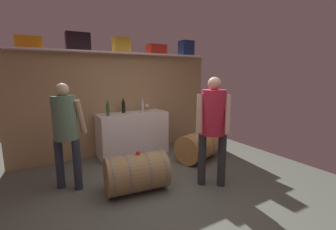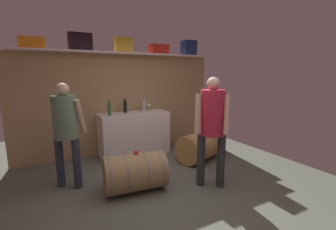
{
  "view_description": "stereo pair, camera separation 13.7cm",
  "coord_description": "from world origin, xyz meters",
  "px_view_note": "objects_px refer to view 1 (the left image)",
  "views": [
    {
      "loc": [
        -1.69,
        -2.64,
        1.77
      ],
      "look_at": [
        0.37,
        0.84,
        1.04
      ],
      "focal_mm": 24.76,
      "sensor_mm": 36.0,
      "label": 1
    },
    {
      "loc": [
        -1.57,
        -2.71,
        1.77
      ],
      "look_at": [
        0.37,
        0.84,
        1.04
      ],
      "focal_mm": 24.76,
      "sensor_mm": 36.0,
      "label": 2
    }
  ],
  "objects_px": {
    "work_cabinet": "(133,134)",
    "toolcase_black": "(78,42)",
    "toolcase_red": "(157,49)",
    "wine_barrel_near": "(137,173)",
    "wine_glass": "(147,106)",
    "wine_barrel_far": "(199,146)",
    "wine_bottle_green": "(108,109)",
    "tasting_cup": "(138,153)",
    "visitor_tasting": "(213,121)",
    "wine_bottle_dark": "(123,106)",
    "toolcase_yellow": "(121,45)",
    "toolcase_orange": "(29,42)",
    "toolcase_navy": "(186,48)",
    "winemaker_pouring": "(66,126)",
    "wine_bottle_clear": "(143,106)"
  },
  "relations": [
    {
      "from": "wine_barrel_far",
      "to": "tasting_cup",
      "type": "xyz_separation_m",
      "value": [
        -1.57,
        -0.54,
        0.3
      ]
    },
    {
      "from": "toolcase_black",
      "to": "toolcase_yellow",
      "type": "distance_m",
      "value": 0.85
    },
    {
      "from": "toolcase_red",
      "to": "wine_barrel_far",
      "type": "xyz_separation_m",
      "value": [
        0.32,
        -1.19,
        -2.0
      ]
    },
    {
      "from": "tasting_cup",
      "to": "toolcase_navy",
      "type": "bearing_deg",
      "value": 40.08
    },
    {
      "from": "toolcase_orange",
      "to": "tasting_cup",
      "type": "relative_size",
      "value": 6.68
    },
    {
      "from": "wine_bottle_dark",
      "to": "winemaker_pouring",
      "type": "bearing_deg",
      "value": -141.18
    },
    {
      "from": "work_cabinet",
      "to": "toolcase_black",
      "type": "bearing_deg",
      "value": 168.23
    },
    {
      "from": "toolcase_red",
      "to": "toolcase_yellow",
      "type": "bearing_deg",
      "value": 177.64
    },
    {
      "from": "toolcase_black",
      "to": "toolcase_navy",
      "type": "xyz_separation_m",
      "value": [
        2.5,
        0.0,
        0.01
      ]
    },
    {
      "from": "work_cabinet",
      "to": "wine_bottle_green",
      "type": "distance_m",
      "value": 0.82
    },
    {
      "from": "toolcase_red",
      "to": "visitor_tasting",
      "type": "xyz_separation_m",
      "value": [
        -0.18,
        -2.16,
        -1.25
      ]
    },
    {
      "from": "toolcase_yellow",
      "to": "work_cabinet",
      "type": "relative_size",
      "value": 0.23
    },
    {
      "from": "wine_barrel_near",
      "to": "work_cabinet",
      "type": "bearing_deg",
      "value": 76.71
    },
    {
      "from": "wine_glass",
      "to": "wine_barrel_far",
      "type": "bearing_deg",
      "value": -61.91
    },
    {
      "from": "toolcase_navy",
      "to": "visitor_tasting",
      "type": "relative_size",
      "value": 0.2
    },
    {
      "from": "wine_bottle_dark",
      "to": "wine_barrel_near",
      "type": "distance_m",
      "value": 1.86
    },
    {
      "from": "wine_bottle_green",
      "to": "winemaker_pouring",
      "type": "distance_m",
      "value": 1.23
    },
    {
      "from": "wine_bottle_dark",
      "to": "visitor_tasting",
      "type": "distance_m",
      "value": 2.18
    },
    {
      "from": "toolcase_navy",
      "to": "tasting_cup",
      "type": "xyz_separation_m",
      "value": [
        -2.06,
        -1.73,
        -1.77
      ]
    },
    {
      "from": "toolcase_orange",
      "to": "toolcase_yellow",
      "type": "relative_size",
      "value": 1.23
    },
    {
      "from": "wine_bottle_clear",
      "to": "tasting_cup",
      "type": "bearing_deg",
      "value": -116.86
    },
    {
      "from": "toolcase_black",
      "to": "wine_glass",
      "type": "xyz_separation_m",
      "value": [
        1.39,
        -0.05,
        -1.32
      ]
    },
    {
      "from": "toolcase_black",
      "to": "work_cabinet",
      "type": "height_order",
      "value": "toolcase_black"
    },
    {
      "from": "toolcase_red",
      "to": "wine_bottle_dark",
      "type": "distance_m",
      "value": 1.5
    },
    {
      "from": "toolcase_navy",
      "to": "winemaker_pouring",
      "type": "relative_size",
      "value": 0.21
    },
    {
      "from": "wine_barrel_near",
      "to": "wine_bottle_dark",
      "type": "bearing_deg",
      "value": 82.76
    },
    {
      "from": "visitor_tasting",
      "to": "wine_bottle_clear",
      "type": "bearing_deg",
      "value": -43.44
    },
    {
      "from": "toolcase_red",
      "to": "work_cabinet",
      "type": "xyz_separation_m",
      "value": [
        -0.71,
        -0.2,
        -1.83
      ]
    },
    {
      "from": "wine_bottle_green",
      "to": "visitor_tasting",
      "type": "height_order",
      "value": "visitor_tasting"
    },
    {
      "from": "toolcase_black",
      "to": "work_cabinet",
      "type": "relative_size",
      "value": 0.29
    },
    {
      "from": "winemaker_pouring",
      "to": "work_cabinet",
      "type": "bearing_deg",
      "value": 71.84
    },
    {
      "from": "wine_barrel_far",
      "to": "toolcase_orange",
      "type": "bearing_deg",
      "value": 138.68
    },
    {
      "from": "toolcase_red",
      "to": "wine_barrel_near",
      "type": "height_order",
      "value": "toolcase_red"
    },
    {
      "from": "toolcase_red",
      "to": "wine_barrel_far",
      "type": "bearing_deg",
      "value": -77.17
    },
    {
      "from": "toolcase_orange",
      "to": "visitor_tasting",
      "type": "relative_size",
      "value": 0.24
    },
    {
      "from": "wine_glass",
      "to": "winemaker_pouring",
      "type": "xyz_separation_m",
      "value": [
        -1.85,
        -1.08,
        -0.04
      ]
    },
    {
      "from": "toolcase_yellow",
      "to": "work_cabinet",
      "type": "distance_m",
      "value": 1.89
    },
    {
      "from": "toolcase_black",
      "to": "tasting_cup",
      "type": "distance_m",
      "value": 2.51
    },
    {
      "from": "work_cabinet",
      "to": "winemaker_pouring",
      "type": "relative_size",
      "value": 0.9
    },
    {
      "from": "toolcase_red",
      "to": "wine_barrel_far",
      "type": "distance_m",
      "value": 2.35
    },
    {
      "from": "wine_barrel_far",
      "to": "wine_bottle_dark",
      "type": "bearing_deg",
      "value": 119.05
    },
    {
      "from": "visitor_tasting",
      "to": "toolcase_orange",
      "type": "bearing_deg",
      "value": -3.65
    },
    {
      "from": "wine_bottle_clear",
      "to": "visitor_tasting",
      "type": "bearing_deg",
      "value": -82.83
    },
    {
      "from": "toolcase_yellow",
      "to": "tasting_cup",
      "type": "distance_m",
      "value": 2.5
    },
    {
      "from": "toolcase_orange",
      "to": "toolcase_navy",
      "type": "distance_m",
      "value": 3.31
    },
    {
      "from": "toolcase_black",
      "to": "wine_barrel_near",
      "type": "height_order",
      "value": "toolcase_black"
    },
    {
      "from": "toolcase_yellow",
      "to": "toolcase_navy",
      "type": "bearing_deg",
      "value": -0.37
    },
    {
      "from": "wine_bottle_green",
      "to": "wine_barrel_near",
      "type": "xyz_separation_m",
      "value": [
        -0.02,
        -1.45,
        -0.78
      ]
    },
    {
      "from": "wine_bottle_dark",
      "to": "visitor_tasting",
      "type": "xyz_separation_m",
      "value": [
        0.69,
        -2.06,
        -0.02
      ]
    },
    {
      "from": "wine_bottle_green",
      "to": "tasting_cup",
      "type": "xyz_separation_m",
      "value": [
        0.01,
        -1.45,
        -0.47
      ]
    }
  ]
}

